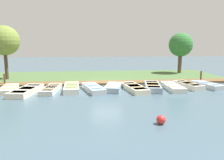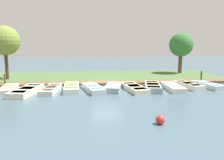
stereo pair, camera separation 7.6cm
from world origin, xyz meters
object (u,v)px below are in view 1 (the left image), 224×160
rowboat_8 (172,87)px  park_tree_left (181,45)px  buoy (161,120)px  rowboat_9 (188,85)px  park_tree_far_left (4,41)px  mooring_post_near (5,79)px  rowboat_4 (93,88)px  rowboat_10 (207,85)px  rowboat_1 (27,91)px  mooring_post_far (201,76)px  rowboat_5 (113,87)px  rowboat_3 (72,88)px  rowboat_7 (153,87)px  rowboat_6 (134,88)px  rowboat_2 (51,89)px  rowboat_0 (8,89)px

rowboat_8 → park_tree_left: bearing=156.6°
rowboat_8 → buoy: buoy is taller
rowboat_9 → park_tree_far_left: (-4.95, -15.42, 3.50)m
rowboat_8 → mooring_post_near: bearing=-99.2°
rowboat_4 → rowboat_10: size_ratio=1.16×
rowboat_1 → mooring_post_far: 14.87m
rowboat_4 → rowboat_5: 1.54m
rowboat_10 → buoy: buoy is taller
rowboat_3 → rowboat_7: (0.22, 6.14, 0.00)m
rowboat_6 → park_tree_far_left: (-5.39, -10.98, 3.52)m
rowboat_3 → mooring_post_far: size_ratio=3.16×
rowboat_2 → buoy: 9.33m
rowboat_9 → mooring_post_near: mooring_post_near is taller
rowboat_3 → rowboat_10: rowboat_3 is taller
park_tree_far_left → rowboat_5: bearing=61.6°
buoy → rowboat_9: bearing=147.6°
rowboat_2 → buoy: bearing=43.8°
rowboat_6 → park_tree_far_left: 12.73m
rowboat_5 → rowboat_6: bearing=93.3°
rowboat_3 → rowboat_8: size_ratio=0.99×
rowboat_2 → mooring_post_near: mooring_post_near is taller
rowboat_2 → rowboat_3: (-0.12, 1.47, 0.04)m
rowboat_6 → rowboat_9: 4.46m
rowboat_9 → mooring_post_near: (-2.48, -14.75, 0.31)m
rowboat_0 → rowboat_2: (0.19, 3.08, -0.02)m
rowboat_1 → rowboat_5: bearing=103.9°
mooring_post_far → rowboat_4: bearing=-74.0°
rowboat_8 → rowboat_10: (-0.37, 3.01, 0.01)m
mooring_post_far → park_tree_left: (-5.05, 0.12, 2.77)m
rowboat_5 → rowboat_9: rowboat_9 is taller
rowboat_4 → rowboat_9: (-0.35, 7.50, 0.01)m
rowboat_0 → rowboat_2: 3.08m
rowboat_7 → mooring_post_far: mooring_post_far is taller
rowboat_3 → rowboat_4: size_ratio=0.95×
rowboat_9 → mooring_post_far: size_ratio=2.88×
rowboat_4 → rowboat_9: bearing=78.7°
rowboat_5 → park_tree_left: bearing=145.8°
rowboat_7 → mooring_post_near: bearing=-91.1°
rowboat_6 → buoy: (6.99, -0.28, 0.01)m
rowboat_5 → mooring_post_near: bearing=-93.2°
rowboat_7 → mooring_post_far: 5.99m
rowboat_3 → mooring_post_near: 6.20m
rowboat_4 → rowboat_6: (0.09, 3.06, -0.01)m
rowboat_2 → park_tree_left: park_tree_left is taller
rowboat_3 → rowboat_10: size_ratio=1.11×
rowboat_6 → rowboat_7: 1.49m
rowboat_9 → park_tree_far_left: 16.57m
rowboat_3 → rowboat_9: (-0.04, 9.10, -0.00)m
mooring_post_far → park_tree_far_left: bearing=-97.9°
rowboat_0 → rowboat_10: rowboat_10 is taller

